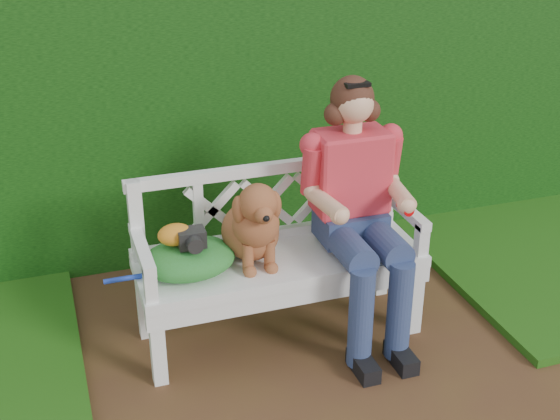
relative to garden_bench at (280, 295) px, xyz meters
name	(u,v)px	position (x,y,z in m)	size (l,w,h in m)	color
ground	(331,402)	(0.05, -0.62, -0.24)	(60.00, 60.00, 0.00)	#4A2B1C
brick_wall	(223,77)	(0.05, 1.28, 0.86)	(10.00, 0.30, 2.20)	maroon
ivy_hedge	(233,125)	(0.05, 1.06, 0.61)	(10.00, 0.18, 1.70)	#1F5C15
garden_bench	(280,295)	(0.00, 0.00, 0.00)	(1.58, 0.60, 0.48)	white
seated_woman	(353,212)	(0.40, -0.02, 0.45)	(0.58, 0.77, 1.37)	#F22F5E
dog	(252,218)	(-0.15, 0.02, 0.48)	(0.32, 0.43, 0.48)	brown
tennis_racket	(177,270)	(-0.55, 0.01, 0.25)	(0.56, 0.24, 0.03)	silver
green_bag	(188,259)	(-0.49, -0.01, 0.32)	(0.47, 0.36, 0.16)	#3E9135
camera_item	(191,238)	(-0.47, -0.03, 0.45)	(0.13, 0.10, 0.09)	black
baseball_glove	(175,235)	(-0.54, 0.01, 0.46)	(0.17, 0.13, 0.11)	orange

